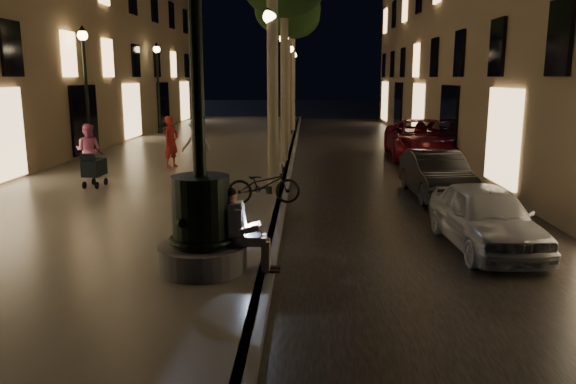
{
  "coord_description": "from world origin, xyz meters",
  "views": [
    {
      "loc": [
        0.64,
        -6.4,
        3.18
      ],
      "look_at": [
        0.31,
        3.0,
        1.25
      ],
      "focal_mm": 35.0,
      "sensor_mm": 36.0,
      "label": 1
    }
  ],
  "objects_px": {
    "fountain_lamppost": "(201,207)",
    "lamp_curb_a": "(271,75)",
    "car_second": "(436,175)",
    "car_third": "(422,139)",
    "tree_far": "(293,18)",
    "pedestrian_white": "(196,142)",
    "seated_man_laptop": "(241,227)",
    "lamp_left_c": "(158,76)",
    "lamp_curb_d": "(294,77)",
    "pedestrian_red": "(171,142)",
    "lamp_curb_b": "(284,76)",
    "lamp_curb_c": "(290,76)",
    "pedestrian_pink": "(88,150)",
    "stroller": "(94,168)",
    "bicycle": "(264,185)",
    "lamp_left_b": "(85,76)",
    "car_front": "(486,217)",
    "tree_third": "(288,11)"
  },
  "relations": [
    {
      "from": "fountain_lamppost",
      "to": "bicycle",
      "type": "height_order",
      "value": "fountain_lamppost"
    },
    {
      "from": "fountain_lamppost",
      "to": "lamp_curb_b",
      "type": "xyz_separation_m",
      "value": [
        0.7,
        14.0,
        2.02
      ]
    },
    {
      "from": "pedestrian_white",
      "to": "bicycle",
      "type": "distance_m",
      "value": 6.56
    },
    {
      "from": "fountain_lamppost",
      "to": "lamp_left_b",
      "type": "xyz_separation_m",
      "value": [
        -6.4,
        12.0,
        2.02
      ]
    },
    {
      "from": "lamp_left_b",
      "to": "pedestrian_white",
      "type": "distance_m",
      "value": 4.96
    },
    {
      "from": "lamp_curb_c",
      "to": "car_front",
      "type": "relative_size",
      "value": 1.35
    },
    {
      "from": "seated_man_laptop",
      "to": "pedestrian_pink",
      "type": "distance_m",
      "value": 10.08
    },
    {
      "from": "lamp_curb_c",
      "to": "pedestrian_pink",
      "type": "distance_m",
      "value": 14.97
    },
    {
      "from": "car_third",
      "to": "pedestrian_white",
      "type": "xyz_separation_m",
      "value": [
        -8.37,
        -3.34,
        0.23
      ]
    },
    {
      "from": "pedestrian_white",
      "to": "stroller",
      "type": "bearing_deg",
      "value": 26.2
    },
    {
      "from": "lamp_curb_a",
      "to": "fountain_lamppost",
      "type": "bearing_deg",
      "value": -96.65
    },
    {
      "from": "lamp_curb_c",
      "to": "seated_man_laptop",
      "type": "bearing_deg",
      "value": -90.23
    },
    {
      "from": "pedestrian_red",
      "to": "car_second",
      "type": "bearing_deg",
      "value": -86.71
    },
    {
      "from": "tree_third",
      "to": "lamp_curb_d",
      "type": "bearing_deg",
      "value": 90.0
    },
    {
      "from": "lamp_curb_c",
      "to": "pedestrian_red",
      "type": "distance_m",
      "value": 12.47
    },
    {
      "from": "pedestrian_pink",
      "to": "car_second",
      "type": "bearing_deg",
      "value": 173.59
    },
    {
      "from": "car_second",
      "to": "car_third",
      "type": "height_order",
      "value": "car_third"
    },
    {
      "from": "seated_man_laptop",
      "to": "lamp_left_c",
      "type": "relative_size",
      "value": 0.28
    },
    {
      "from": "fountain_lamppost",
      "to": "lamp_left_c",
      "type": "distance_m",
      "value": 23.0
    },
    {
      "from": "lamp_curb_b",
      "to": "lamp_curb_c",
      "type": "distance_m",
      "value": 8.0
    },
    {
      "from": "fountain_lamppost",
      "to": "bicycle",
      "type": "bearing_deg",
      "value": 82.79
    },
    {
      "from": "lamp_left_b",
      "to": "seated_man_laptop",
      "type": "bearing_deg",
      "value": -59.7
    },
    {
      "from": "car_front",
      "to": "pedestrian_white",
      "type": "relative_size",
      "value": 2.23
    },
    {
      "from": "fountain_lamppost",
      "to": "seated_man_laptop",
      "type": "bearing_deg",
      "value": -0.0
    },
    {
      "from": "pedestrian_red",
      "to": "bicycle",
      "type": "height_order",
      "value": "pedestrian_red"
    },
    {
      "from": "lamp_curb_a",
      "to": "lamp_left_b",
      "type": "relative_size",
      "value": 1.0
    },
    {
      "from": "lamp_curb_a",
      "to": "car_second",
      "type": "relative_size",
      "value": 1.28
    },
    {
      "from": "tree_third",
      "to": "pedestrian_red",
      "type": "height_order",
      "value": "tree_third"
    },
    {
      "from": "lamp_curb_d",
      "to": "pedestrian_red",
      "type": "relative_size",
      "value": 2.8
    },
    {
      "from": "lamp_curb_b",
      "to": "bicycle",
      "type": "height_order",
      "value": "lamp_curb_b"
    },
    {
      "from": "lamp_curb_a",
      "to": "stroller",
      "type": "relative_size",
      "value": 4.48
    },
    {
      "from": "car_second",
      "to": "lamp_left_c",
      "type": "bearing_deg",
      "value": 124.45
    },
    {
      "from": "seated_man_laptop",
      "to": "car_second",
      "type": "bearing_deg",
      "value": 55.6
    },
    {
      "from": "tree_third",
      "to": "pedestrian_white",
      "type": "distance_m",
      "value": 9.4
    },
    {
      "from": "tree_third",
      "to": "bicycle",
      "type": "xyz_separation_m",
      "value": [
        -0.1,
        -13.26,
        -5.48
      ]
    },
    {
      "from": "pedestrian_pink",
      "to": "lamp_left_b",
      "type": "bearing_deg",
      "value": -65.89
    },
    {
      "from": "lamp_left_c",
      "to": "car_front",
      "type": "bearing_deg",
      "value": -60.39
    },
    {
      "from": "fountain_lamppost",
      "to": "lamp_curb_b",
      "type": "height_order",
      "value": "fountain_lamppost"
    },
    {
      "from": "tree_third",
      "to": "bicycle",
      "type": "distance_m",
      "value": 14.35
    },
    {
      "from": "bicycle",
      "to": "lamp_curb_b",
      "type": "bearing_deg",
      "value": -9.48
    },
    {
      "from": "fountain_lamppost",
      "to": "lamp_curb_c",
      "type": "height_order",
      "value": "fountain_lamppost"
    },
    {
      "from": "lamp_curb_b",
      "to": "pedestrian_pink",
      "type": "distance_m",
      "value": 8.35
    },
    {
      "from": "tree_third",
      "to": "pedestrian_pink",
      "type": "bearing_deg",
      "value": -120.7
    },
    {
      "from": "fountain_lamppost",
      "to": "car_third",
      "type": "xyz_separation_m",
      "value": [
        6.2,
        14.02,
        -0.44
      ]
    },
    {
      "from": "fountain_lamppost",
      "to": "lamp_curb_a",
      "type": "height_order",
      "value": "fountain_lamppost"
    },
    {
      "from": "seated_man_laptop",
      "to": "lamp_left_c",
      "type": "height_order",
      "value": "lamp_left_c"
    },
    {
      "from": "tree_far",
      "to": "pedestrian_white",
      "type": "height_order",
      "value": "tree_far"
    },
    {
      "from": "car_third",
      "to": "pedestrian_white",
      "type": "relative_size",
      "value": 3.47
    },
    {
      "from": "bicycle",
      "to": "fountain_lamppost",
      "type": "bearing_deg",
      "value": 163.92
    },
    {
      "from": "lamp_left_b",
      "to": "lamp_left_c",
      "type": "bearing_deg",
      "value": 90.0
    }
  ]
}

